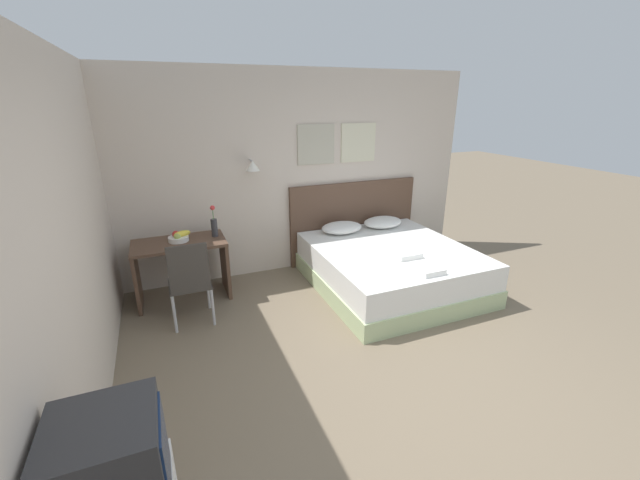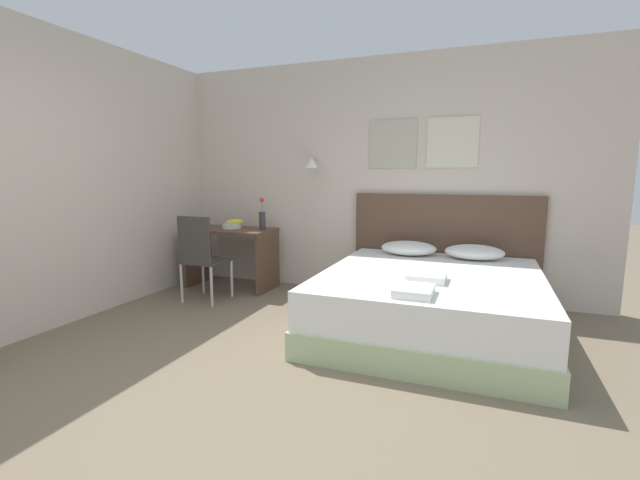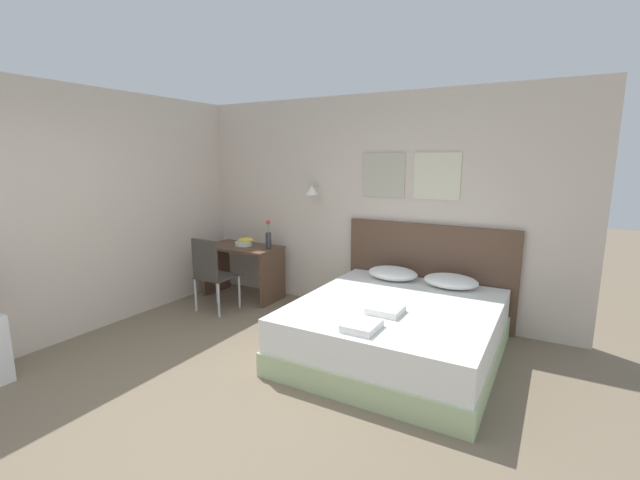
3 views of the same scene
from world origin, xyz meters
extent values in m
plane|color=#756651|center=(0.00, 0.00, 0.00)|extent=(24.00, 24.00, 0.00)
cube|color=beige|center=(0.00, 2.90, 1.32)|extent=(5.24, 0.06, 2.65)
cube|color=#B7B29E|center=(0.35, 2.86, 1.70)|extent=(0.52, 0.02, 0.52)
cube|color=beige|center=(0.98, 2.86, 1.70)|extent=(0.52, 0.02, 0.52)
cylinder|color=#B2B2B7|center=(-0.55, 2.79, 1.55)|extent=(0.02, 0.16, 0.02)
cone|color=white|center=(-0.55, 2.70, 1.50)|extent=(0.17, 0.17, 0.12)
cube|color=#B2C693|center=(0.93, 1.80, 0.11)|extent=(1.84, 2.03, 0.22)
cube|color=white|center=(0.93, 1.80, 0.37)|extent=(1.80, 1.99, 0.31)
cube|color=brown|center=(0.93, 2.84, 0.58)|extent=(1.96, 0.06, 1.16)
ellipsoid|color=white|center=(0.61, 2.56, 0.60)|extent=(0.57, 0.40, 0.15)
ellipsoid|color=white|center=(1.26, 2.56, 0.60)|extent=(0.57, 0.40, 0.15)
cube|color=white|center=(0.93, 1.49, 0.56)|extent=(0.30, 0.27, 0.06)
cube|color=white|center=(0.90, 1.04, 0.56)|extent=(0.26, 0.31, 0.06)
cube|color=brown|center=(-1.52, 2.47, 0.70)|extent=(1.04, 0.58, 0.03)
cube|color=brown|center=(-2.02, 2.47, 0.34)|extent=(0.04, 0.53, 0.69)
cube|color=brown|center=(-1.02, 2.47, 0.34)|extent=(0.04, 0.53, 0.69)
cube|color=#3D3833|center=(-1.48, 1.91, 0.43)|extent=(0.42, 0.42, 0.02)
cube|color=#3D3833|center=(-1.48, 1.71, 0.69)|extent=(0.39, 0.03, 0.49)
cylinder|color=#B7B7BC|center=(-1.67, 2.10, 0.21)|extent=(0.03, 0.03, 0.42)
cylinder|color=#B7B7BC|center=(-1.28, 2.10, 0.21)|extent=(0.03, 0.03, 0.42)
cylinder|color=#B7B7BC|center=(-1.67, 1.72, 0.21)|extent=(0.03, 0.03, 0.42)
cylinder|color=#B7B7BC|center=(-1.28, 1.72, 0.21)|extent=(0.03, 0.03, 0.42)
cylinder|color=silver|center=(-1.51, 2.49, 0.75)|extent=(0.23, 0.23, 0.05)
ellipsoid|color=yellow|center=(-1.47, 2.50, 0.80)|extent=(0.22, 0.15, 0.07)
sphere|color=red|center=(-1.54, 2.53, 0.80)|extent=(0.08, 0.08, 0.08)
sphere|color=#B2C156|center=(-1.53, 2.45, 0.79)|extent=(0.07, 0.07, 0.07)
cylinder|color=#333338|center=(-1.10, 2.50, 0.83)|extent=(0.07, 0.07, 0.21)
cylinder|color=#3D7538|center=(-1.10, 2.50, 1.00)|extent=(0.01, 0.01, 0.14)
sphere|color=#DB3838|center=(-1.10, 2.50, 1.07)|extent=(0.06, 0.06, 0.06)
camera|label=1|loc=(-1.63, -2.06, 2.28)|focal=22.00mm
camera|label=2|loc=(1.33, -1.91, 1.37)|focal=24.00mm
camera|label=3|loc=(2.22, -1.97, 1.89)|focal=24.00mm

